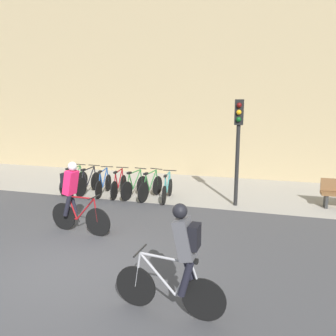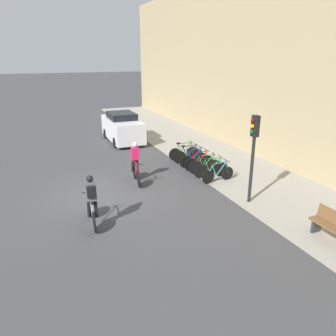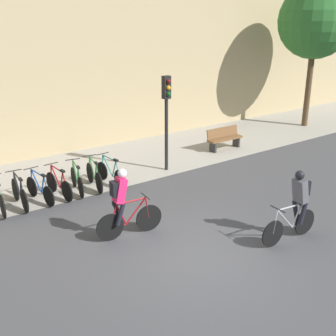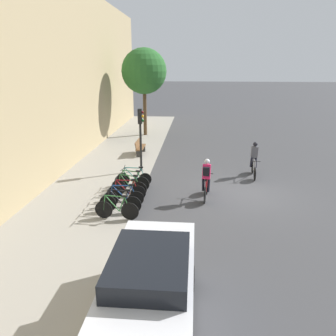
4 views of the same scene
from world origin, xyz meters
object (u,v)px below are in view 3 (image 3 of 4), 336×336
parked_bike_3 (59,184)px  traffic_light_pole (167,106)px  cyclist_grey (297,203)px  parked_bike_6 (111,173)px  cyclist_pink (123,202)px  parked_bike_5 (94,176)px  parked_bike_4 (77,180)px  parked_bike_2 (40,189)px  bench (224,138)px  parked_bike_1 (20,193)px

parked_bike_3 → traffic_light_pole: bearing=0.3°
cyclist_grey → parked_bike_6: size_ratio=1.09×
cyclist_pink → parked_bike_5: 3.47m
cyclist_pink → parked_bike_4: cyclist_pink is taller
parked_bike_4 → traffic_light_pole: traffic_light_pole is taller
parked_bike_2 → parked_bike_5: size_ratio=0.98×
traffic_light_pole → bench: bearing=10.7°
parked_bike_3 → parked_bike_6: size_ratio=0.99×
parked_bike_1 → cyclist_grey: bearing=-50.2°
parked_bike_4 → parked_bike_6: 1.18m
parked_bike_3 → parked_bike_5: parked_bike_5 is taller
parked_bike_3 → parked_bike_4: 0.59m
parked_bike_1 → parked_bike_3: size_ratio=1.03×
parked_bike_5 → parked_bike_6: size_ratio=1.01×
parked_bike_6 → parked_bike_1: bearing=180.0°
parked_bike_5 → bench: bearing=6.1°
parked_bike_5 → parked_bike_6: (0.59, -0.00, -0.02)m
traffic_light_pole → bench: (3.37, 0.64, -1.83)m
parked_bike_3 → parked_bike_5: (1.17, 0.00, 0.01)m
parked_bike_1 → parked_bike_3: 1.18m
parked_bike_1 → parked_bike_2: bearing=-0.1°
parked_bike_2 → traffic_light_pole: 4.99m
parked_bike_1 → parked_bike_6: (2.94, -0.00, -0.02)m
cyclist_pink → parked_bike_4: size_ratio=1.13×
parked_bike_1 → parked_bike_4: size_ratio=1.04×
parked_bike_6 → traffic_light_pole: size_ratio=0.49×
parked_bike_2 → parked_bike_3: (0.59, 0.00, 0.01)m
parked_bike_2 → bench: parked_bike_2 is taller
parked_bike_2 → parked_bike_3: parked_bike_3 is taller
parked_bike_1 → parked_bike_4: 1.76m
parked_bike_2 → parked_bike_3: 0.59m
parked_bike_4 → traffic_light_pole: 3.93m
cyclist_grey → parked_bike_2: 7.22m
cyclist_pink → parked_bike_4: 3.37m
parked_bike_2 → parked_bike_5: parked_bike_5 is taller
parked_bike_1 → parked_bike_5: bearing=-0.0°
cyclist_grey → parked_bike_1: (-4.84, 5.81, -0.54)m
parked_bike_5 → traffic_light_pole: size_ratio=0.50×
parked_bike_2 → parked_bike_5: 1.76m
parked_bike_6 → bench: (5.62, 0.66, 0.09)m
parked_bike_1 → parked_bike_4: (1.76, 0.00, -0.01)m
parked_bike_1 → bench: (8.56, 0.66, 0.07)m
cyclist_pink → parked_bike_4: bearing=85.3°
parked_bike_1 → bench: 8.59m
parked_bike_2 → parked_bike_5: bearing=0.0°
cyclist_pink → bench: bearing=29.3°
parked_bike_3 → parked_bike_5: 1.17m
cyclist_pink → traffic_light_pole: size_ratio=0.54×
parked_bike_2 → parked_bike_4: parked_bike_4 is taller
parked_bike_1 → parked_bike_2: 0.59m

